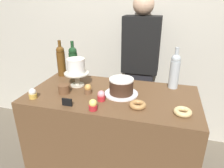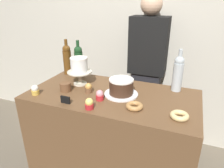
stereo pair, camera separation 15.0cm
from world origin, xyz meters
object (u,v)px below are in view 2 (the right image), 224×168
at_px(cupcake_lemon, 89,104).
at_px(barista_figure, 147,73).
at_px(price_sign_chalkboard, 65,100).
at_px(chocolate_round_cake, 121,86).
at_px(cupcake_vanilla, 35,90).
at_px(wine_bottle_clear, 178,73).
at_px(donut_maple, 134,106).
at_px(donut_glazed, 179,116).
at_px(wine_bottle_green, 79,60).
at_px(cupcake_caramel, 89,88).
at_px(white_layer_cake, 79,65).
at_px(wine_bottle_amber, 67,59).
at_px(cookie_stack, 66,87).
at_px(cupcake_strawberry, 100,95).
at_px(cake_stand_pedestal, 80,75).

height_order(cupcake_lemon, barista_figure, barista_figure).
bearing_deg(barista_figure, price_sign_chalkboard, -110.31).
bearing_deg(price_sign_chalkboard, barista_figure, 69.69).
relative_size(chocolate_round_cake, cupcake_vanilla, 2.41).
height_order(wine_bottle_clear, donut_maple, wine_bottle_clear).
height_order(cupcake_vanilla, donut_glazed, cupcake_vanilla).
distance_m(cupcake_vanilla, price_sign_chalkboard, 0.29).
xyz_separation_m(chocolate_round_cake, cupcake_vanilla, (-0.60, -0.23, -0.03)).
height_order(chocolate_round_cake, wine_bottle_green, wine_bottle_green).
relative_size(cupcake_caramel, cupcake_lemon, 1.00).
bearing_deg(white_layer_cake, donut_maple, -23.10).
xyz_separation_m(wine_bottle_amber, cookie_stack, (0.20, -0.35, -0.11)).
xyz_separation_m(wine_bottle_amber, price_sign_chalkboard, (0.31, -0.52, -0.12)).
height_order(cupcake_vanilla, price_sign_chalkboard, cupcake_vanilla).
relative_size(cupcake_strawberry, barista_figure, 0.05).
distance_m(wine_bottle_green, donut_glazed, 1.03).
height_order(cake_stand_pedestal, cupcake_vanilla, cake_stand_pedestal).
height_order(cupcake_vanilla, donut_maple, cupcake_vanilla).
bearing_deg(barista_figure, white_layer_cake, -124.70).
xyz_separation_m(wine_bottle_amber, donut_maple, (0.77, -0.41, -0.13)).
bearing_deg(barista_figure, wine_bottle_green, -141.42).
bearing_deg(donut_maple, cupcake_vanilla, -174.72).
bearing_deg(donut_maple, cake_stand_pedestal, 156.90).
bearing_deg(cupcake_lemon, donut_glazed, 10.06).
bearing_deg(donut_maple, barista_figure, 97.03).
bearing_deg(wine_bottle_clear, wine_bottle_amber, 178.79).
distance_m(wine_bottle_clear, wine_bottle_amber, 0.99).
height_order(white_layer_cake, cupcake_lemon, white_layer_cake).
bearing_deg(cupcake_vanilla, white_layer_cake, 54.38).
distance_m(wine_bottle_amber, barista_figure, 0.81).
bearing_deg(cupcake_strawberry, wine_bottle_clear, 37.23).
distance_m(cake_stand_pedestal, cupcake_lemon, 0.43).
distance_m(donut_glazed, price_sign_chalkboard, 0.74).
relative_size(wine_bottle_clear, wine_bottle_green, 1.00).
bearing_deg(donut_glazed, donut_maple, 177.12).
height_order(cupcake_strawberry, barista_figure, barista_figure).
relative_size(cake_stand_pedestal, cupcake_lemon, 2.69).
distance_m(chocolate_round_cake, cupcake_vanilla, 0.64).
bearing_deg(wine_bottle_green, cake_stand_pedestal, -58.58).
bearing_deg(cupcake_vanilla, cookie_stack, 37.79).
height_order(wine_bottle_clear, donut_glazed, wine_bottle_clear).
height_order(white_layer_cake, cupcake_vanilla, white_layer_cake).
distance_m(white_layer_cake, wine_bottle_amber, 0.30).
xyz_separation_m(wine_bottle_amber, cupcake_strawberry, (0.51, -0.39, -0.11)).
bearing_deg(donut_glazed, cupcake_strawberry, 175.71).
bearing_deg(cookie_stack, donut_maple, -6.72).
relative_size(wine_bottle_green, cupcake_lemon, 4.38).
xyz_separation_m(wine_bottle_green, donut_glazed, (0.93, -0.43, -0.13)).
relative_size(cake_stand_pedestal, donut_glazed, 1.79).
relative_size(cupcake_strawberry, price_sign_chalkboard, 1.06).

